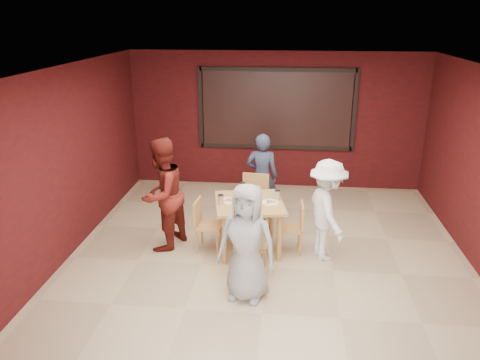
# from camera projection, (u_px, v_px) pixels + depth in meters

# --- Properties ---
(floor) EXTENTS (7.00, 7.00, 0.00)m
(floor) POSITION_uv_depth(u_px,v_px,m) (266.00, 267.00, 6.81)
(floor) COLOR #C6AF8A
(floor) RESTS_ON ground
(window_blinds) EXTENTS (3.00, 0.02, 1.50)m
(window_blinds) POSITION_uv_depth(u_px,v_px,m) (276.00, 109.00, 9.48)
(window_blinds) COLOR black
(dining_table) EXTENTS (1.18, 1.18, 0.95)m
(dining_table) POSITION_uv_depth(u_px,v_px,m) (249.00, 208.00, 7.11)
(dining_table) COLOR tan
(dining_table) RESTS_ON floor
(chair_front) EXTENTS (0.45, 0.45, 0.91)m
(chair_front) POSITION_uv_depth(u_px,v_px,m) (251.00, 243.00, 6.44)
(chair_front) COLOR #CD864F
(chair_front) RESTS_ON floor
(chair_back) EXTENTS (0.50, 0.50, 0.93)m
(chair_back) POSITION_uv_depth(u_px,v_px,m) (254.00, 198.00, 7.93)
(chair_back) COLOR #CD864F
(chair_back) RESTS_ON floor
(chair_left) EXTENTS (0.42, 0.42, 0.82)m
(chair_left) POSITION_uv_depth(u_px,v_px,m) (205.00, 222.00, 7.18)
(chair_left) COLOR #CD864F
(chair_left) RESTS_ON floor
(chair_right) EXTENTS (0.40, 0.40, 0.79)m
(chair_right) POSITION_uv_depth(u_px,v_px,m) (294.00, 225.00, 7.12)
(chair_right) COLOR #CD864F
(chair_right) RESTS_ON floor
(diner_front) EXTENTS (0.86, 0.66, 1.56)m
(diner_front) POSITION_uv_depth(u_px,v_px,m) (247.00, 243.00, 5.86)
(diner_front) COLOR #9C9C9C
(diner_front) RESTS_ON floor
(diner_back) EXTENTS (0.59, 0.41, 1.55)m
(diner_back) POSITION_uv_depth(u_px,v_px,m) (262.00, 176.00, 8.26)
(diner_back) COLOR #2F3853
(diner_back) RESTS_ON floor
(diner_left) EXTENTS (0.93, 1.04, 1.76)m
(diner_left) POSITION_uv_depth(u_px,v_px,m) (162.00, 194.00, 7.14)
(diner_left) COLOR maroon
(diner_left) RESTS_ON floor
(diner_right) EXTENTS (0.83, 1.11, 1.53)m
(diner_right) POSITION_uv_depth(u_px,v_px,m) (327.00, 210.00, 6.84)
(diner_right) COLOR white
(diner_right) RESTS_ON floor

